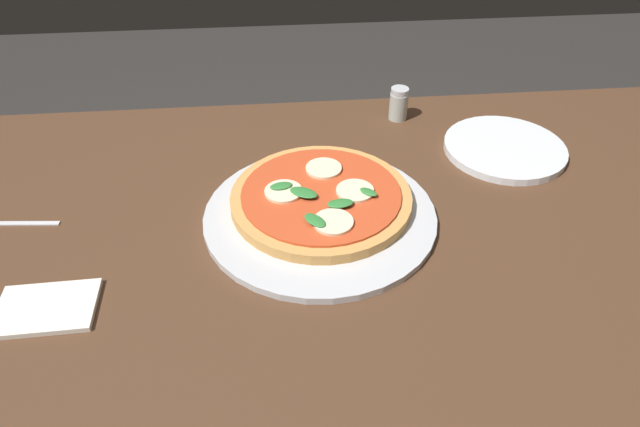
{
  "coord_description": "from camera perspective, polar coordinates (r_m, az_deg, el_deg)",
  "views": [
    {
      "loc": [
        0.08,
        0.67,
        1.34
      ],
      "look_at": [
        0.01,
        -0.03,
        0.78
      ],
      "focal_mm": 31.36,
      "sensor_mm": 36.0,
      "label": 1
    }
  ],
  "objects": [
    {
      "name": "dining_table",
      "position": [
        0.95,
        1.03,
        -6.26
      ],
      "size": [
        1.52,
        0.85,
        0.77
      ],
      "color": "#4C301E",
      "rests_on": "ground_plane"
    },
    {
      "name": "serving_tray",
      "position": [
        0.9,
        0.0,
        -0.2
      ],
      "size": [
        0.37,
        0.37,
        0.01
      ],
      "primitive_type": "cylinder",
      "color": "silver",
      "rests_on": "dining_table"
    },
    {
      "name": "pizza",
      "position": [
        0.9,
        0.11,
        1.64
      ],
      "size": [
        0.29,
        0.29,
        0.03
      ],
      "color": "tan",
      "rests_on": "serving_tray"
    },
    {
      "name": "plate_white",
      "position": [
        1.11,
        18.31,
        6.34
      ],
      "size": [
        0.23,
        0.23,
        0.01
      ],
      "primitive_type": "cylinder",
      "color": "white",
      "rests_on": "dining_table"
    },
    {
      "name": "napkin",
      "position": [
        0.84,
        -26.14,
        -8.67
      ],
      "size": [
        0.13,
        0.09,
        0.01
      ],
      "primitive_type": "cube",
      "rotation": [
        0.0,
        0.0,
        0.03
      ],
      "color": "white",
      "rests_on": "dining_table"
    },
    {
      "name": "pepper_shaker",
      "position": [
        1.17,
        8.03,
        11.02
      ],
      "size": [
        0.04,
        0.04,
        0.07
      ],
      "color": "#B2B7AD",
      "rests_on": "dining_table"
    }
  ]
}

